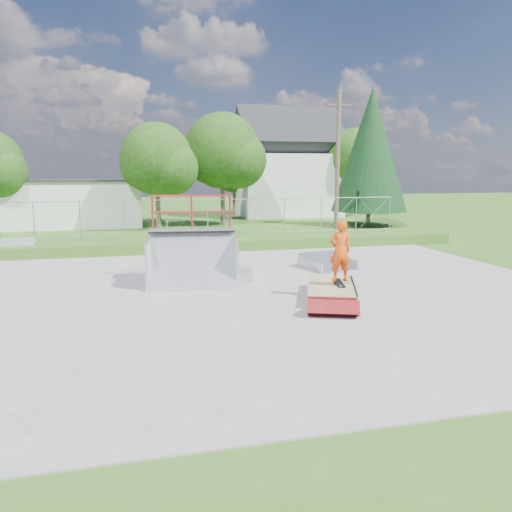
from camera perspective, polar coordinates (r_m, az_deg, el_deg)
The scene contains 18 objects.
ground at distance 14.94m, azimuth 0.63°, elevation -4.50°, with size 120.00×120.00×0.00m, color #335A19.
concrete_pad at distance 14.94m, azimuth 0.63°, elevation -4.43°, with size 20.00×16.00×0.04m, color gray.
grass_berm at distance 24.04m, azimuth -5.15°, elevation 1.48°, with size 24.00×3.00×0.50m, color #335A19.
grind_box at distance 14.69m, azimuth 8.58°, elevation -4.05°, with size 2.21×3.01×0.40m.
quarter_pipe at distance 16.24m, azimuth -7.33°, elevation 1.70°, with size 2.86×2.42×2.86m, color #AEB0B7, non-canonical shape.
flat_bank_ramp at distance 19.07m, azimuth 8.23°, elevation -0.72°, with size 1.65×1.76×0.51m, color #AEB0B7, non-canonical shape.
skateboard at distance 14.65m, azimuth 9.48°, elevation -3.12°, with size 0.22×0.80×0.02m, color black.
skater at distance 14.48m, azimuth 9.57°, elevation 0.30°, with size 0.65×0.42×1.77m, color #E5470E.
concrete_stairs at distance 23.44m, azimuth -25.81°, elevation 0.71°, with size 1.50×1.60×0.80m, color gray, non-canonical shape.
chain_link_fence at distance 24.89m, azimuth -5.55°, elevation 4.42°, with size 20.00×0.06×1.80m, color #97999F, non-canonical shape.
utility_building_flat at distance 36.33m, azimuth -21.01°, elevation 5.62°, with size 10.00×6.00×3.00m, color white.
gable_house at distance 41.98m, azimuth 3.53°, elevation 9.89°, with size 8.40×6.08×8.94m.
utility_pole at distance 28.32m, azimuth 9.31°, elevation 10.23°, with size 0.24×0.24×8.00m, color brown.
tree_left_near at distance 31.91m, azimuth -10.82°, elevation 10.54°, with size 4.76×4.48×6.65m.
tree_center at distance 34.46m, azimuth -3.35°, elevation 11.63°, with size 5.44×5.12×7.60m.
tree_right_far at distance 41.89m, azimuth 11.47°, elevation 10.69°, with size 5.10×4.80×7.12m.
tree_back_mid at distance 42.80m, azimuth -2.15°, elevation 9.62°, with size 4.08×3.84×5.70m.
conifer_tree at distance 34.78m, azimuth 12.98°, elevation 11.72°, with size 5.04×5.04×9.10m.
Camera 1 is at (-3.69, -14.01, 3.66)m, focal length 35.00 mm.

